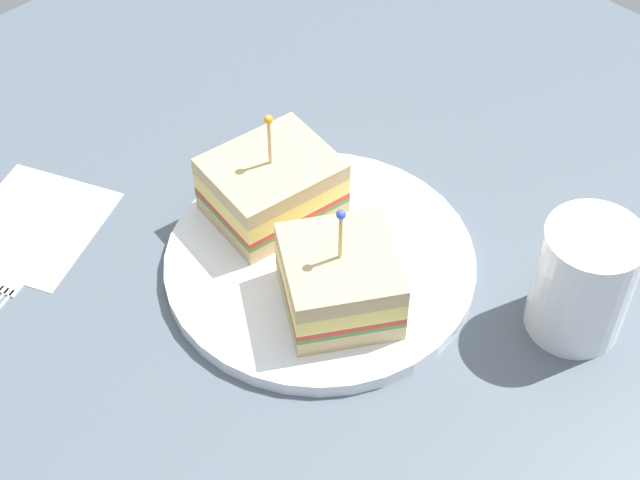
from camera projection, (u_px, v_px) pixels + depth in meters
ground_plane at (320, 276)px, 78.04cm from camera, size 95.48×95.48×2.00cm
plate at (320, 263)px, 76.86cm from camera, size 24.39×24.39×1.23cm
sandwich_half_front at (340, 281)px, 71.29cm from camera, size 11.32×11.45×9.93cm
sandwich_half_back at (272, 187)px, 77.96cm from camera, size 10.70×9.28×9.99cm
drink_glass at (582, 285)px, 70.50cm from camera, size 7.13×7.13×9.57cm
napkin at (33, 225)px, 80.38cm from camera, size 14.98×14.41×0.15cm
fork at (26, 264)px, 77.34cm from camera, size 11.58×5.42×0.35cm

